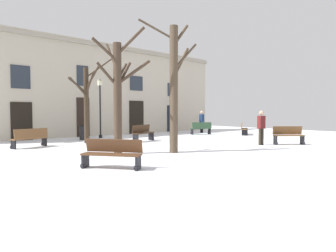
# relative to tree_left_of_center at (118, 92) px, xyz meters

# --- Properties ---
(ground_plane) EXTENTS (33.10, 33.10, 0.00)m
(ground_plane) POSITION_rel_tree_left_of_center_xyz_m (4.66, 0.70, -2.50)
(ground_plane) COLOR white
(building_facade) EXTENTS (20.69, 0.60, 6.66)m
(building_facade) POSITION_rel_tree_left_of_center_xyz_m (4.66, 8.94, 0.88)
(building_facade) COLOR #BCB29E
(building_facade) RESTS_ON ground
(tree_left_of_center) EXTENTS (2.34, 1.90, 5.06)m
(tree_left_of_center) POSITION_rel_tree_left_of_center_xyz_m (0.00, 0.00, 0.00)
(tree_left_of_center) COLOR #423326
(tree_left_of_center) RESTS_ON ground
(tree_near_facade) EXTENTS (2.36, 1.24, 5.47)m
(tree_near_facade) POSITION_rel_tree_left_of_center_xyz_m (1.98, -1.16, 0.28)
(tree_near_facade) COLOR #4C3D2D
(tree_near_facade) RESTS_ON ground
(tree_center) EXTENTS (2.80, 1.19, 4.72)m
(tree_center) POSITION_rel_tree_left_of_center_xyz_m (0.86, 4.67, -0.21)
(tree_center) COLOR #382B1E
(tree_center) RESTS_ON ground
(streetlamp) EXTENTS (0.30, 0.30, 3.83)m
(streetlamp) POSITION_rel_tree_left_of_center_xyz_m (2.89, 6.96, -0.16)
(streetlamp) COLOR black
(streetlamp) RESTS_ON ground
(litter_bin) EXTENTS (0.45, 0.45, 0.86)m
(litter_bin) POSITION_rel_tree_left_of_center_xyz_m (1.51, 6.58, -2.07)
(litter_bin) COLOR black
(litter_bin) RESTS_ON ground
(bench_back_to_back_right) EXTENTS (1.60, 1.09, 0.93)m
(bench_back_to_back_right) POSITION_rel_tree_left_of_center_xyz_m (10.05, 4.71, -2.04)
(bench_back_to_back_right) COLOR #2D4C33
(bench_back_to_back_right) RESTS_ON ground
(bench_near_center_tree) EXTENTS (1.78, 1.45, 0.91)m
(bench_near_center_tree) POSITION_rel_tree_left_of_center_xyz_m (12.34, 2.52, -2.04)
(bench_near_center_tree) COLOR brown
(bench_near_center_tree) RESTS_ON ground
(bench_far_corner) EXTENTS (1.48, 1.34, 0.96)m
(bench_far_corner) POSITION_rel_tree_left_of_center_xyz_m (8.52, -2.85, -2.02)
(bench_far_corner) COLOR brown
(bench_far_corner) RESTS_ON ground
(bench_near_lamp) EXTENTS (1.75, 0.96, 0.95)m
(bench_near_lamp) POSITION_rel_tree_left_of_center_xyz_m (3.79, 3.53, -2.01)
(bench_near_lamp) COLOR #3D2819
(bench_near_lamp) RESTS_ON ground
(bench_facing_shops) EXTENTS (1.48, 1.75, 0.88)m
(bench_facing_shops) POSITION_rel_tree_left_of_center_xyz_m (-1.74, -2.46, -2.05)
(bench_facing_shops) COLOR #51331E
(bench_facing_shops) RESTS_ON ground
(bench_back_to_back_left) EXTENTS (1.75, 0.85, 0.92)m
(bench_back_to_back_left) POSITION_rel_tree_left_of_center_xyz_m (-2.07, 4.63, -2.04)
(bench_back_to_back_left) COLOR brown
(bench_back_to_back_left) RESTS_ON ground
(person_near_bench) EXTENTS (0.30, 0.42, 1.77)m
(person_near_bench) POSITION_rel_tree_left_of_center_xyz_m (11.44, 5.93, -1.51)
(person_near_bench) COLOR black
(person_near_bench) RESTS_ON ground
(person_strolling) EXTENTS (0.41, 0.27, 1.77)m
(person_strolling) POSITION_rel_tree_left_of_center_xyz_m (7.26, -2.02, -1.51)
(person_strolling) COLOR #2D271E
(person_strolling) RESTS_ON ground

